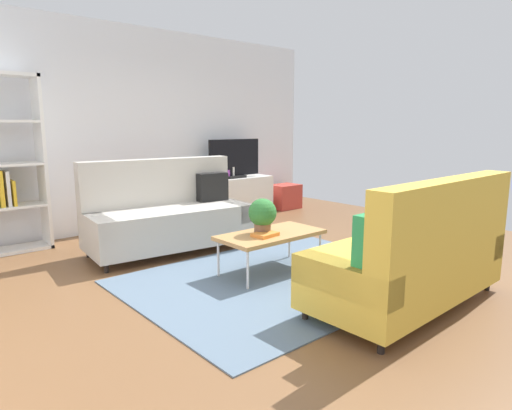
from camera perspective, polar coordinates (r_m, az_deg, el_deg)
name	(u,v)px	position (r m, az deg, el deg)	size (l,w,h in m)	color
ground_plane	(264,269)	(4.74, 1.04, -8.23)	(7.68, 7.68, 0.00)	brown
wall_far	(138,129)	(6.85, -14.94, 9.44)	(6.40, 0.12, 2.90)	silver
area_rug	(281,278)	(4.47, 3.18, -9.33)	(2.90, 2.20, 0.01)	slate
couch_beige	(168,215)	(5.43, -11.27, -1.24)	(1.97, 1.02, 1.10)	#B2ADA3
couch_green	(413,256)	(3.88, 19.63, -6.23)	(1.91, 0.87, 1.10)	gold
coffee_table	(271,235)	(4.53, 1.93, -3.94)	(1.10, 0.56, 0.42)	#B7844C
tv_console	(234,197)	(7.46, -2.85, 1.08)	(1.40, 0.44, 0.64)	silver
tv	(234,159)	(7.37, -2.80, 5.92)	(1.00, 0.20, 0.64)	black
storage_trunk	(285,196)	(8.11, 3.73, 1.10)	(0.52, 0.40, 0.44)	#B2382D
potted_plant	(262,214)	(4.45, 0.84, -1.22)	(0.28, 0.28, 0.36)	brown
table_book_0	(265,234)	(4.38, 1.18, -3.82)	(0.24, 0.18, 0.04)	orange
vase_0	(203,176)	(7.11, -6.83, 3.75)	(0.11, 0.11, 0.14)	#33B29E
vase_1	(212,174)	(7.20, -5.71, 4.03)	(0.09, 0.09, 0.18)	#4C72B2
bottle_0	(223,173)	(7.22, -4.30, 4.07)	(0.06, 0.06, 0.19)	silver
bottle_1	(228,174)	(7.29, -3.58, 3.97)	(0.05, 0.05, 0.14)	purple
bottle_2	(233,173)	(7.35, -2.93, 4.20)	(0.04, 0.04, 0.19)	silver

